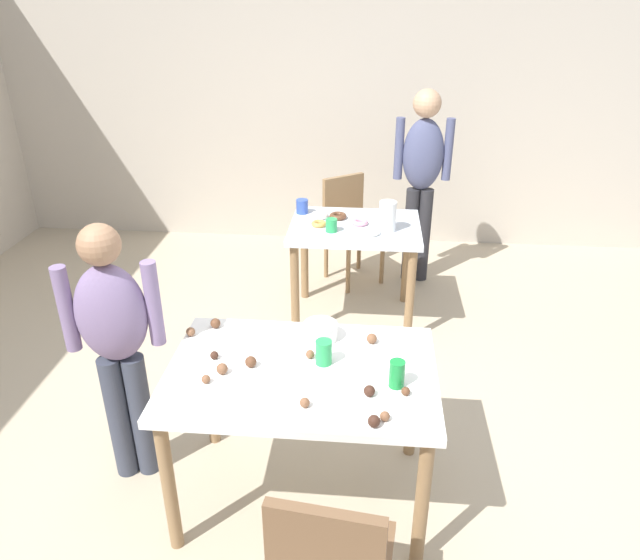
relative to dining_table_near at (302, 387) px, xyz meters
name	(u,v)px	position (x,y,z in m)	size (l,w,h in m)	color
ground_plane	(306,467)	(-0.01, 0.18, -0.65)	(6.40, 6.40, 0.00)	tan
wall_back	(343,103)	(-0.01, 3.38, 0.65)	(6.40, 0.10, 2.60)	#BCB2A3
dining_table_near	(302,387)	(0.00, 0.00, 0.00)	(1.19, 0.81, 0.75)	white
dining_table_far	(355,241)	(0.17, 1.77, -0.03)	(0.92, 0.71, 0.75)	silver
chair_far_table	(350,223)	(0.11, 2.47, -0.15)	(0.56, 0.56, 0.87)	olive
person_girl_near	(116,337)	(-0.88, 0.09, 0.16)	(0.45, 0.27, 1.37)	#383D4C
person_adult_far	(422,171)	(0.67, 2.49, 0.30)	(0.45, 0.22, 1.58)	#28282D
mixing_bowl	(320,331)	(0.06, 0.26, 0.14)	(0.16, 0.16, 0.08)	white
soda_can	(397,374)	(0.41, -0.08, 0.16)	(0.07, 0.07, 0.12)	#198438
fork_near	(264,393)	(-0.13, -0.19, 0.10)	(0.17, 0.02, 0.01)	silver
cup_near_0	(324,352)	(0.09, 0.06, 0.16)	(0.07, 0.07, 0.11)	green
cake_ball_0	(369,391)	(0.30, -0.16, 0.12)	(0.05, 0.05, 0.05)	#3D2319
cake_ball_1	(206,379)	(-0.39, -0.13, 0.12)	(0.04, 0.04, 0.04)	brown
cake_ball_2	(310,354)	(0.03, 0.09, 0.12)	(0.04, 0.04, 0.04)	brown
cake_ball_3	(222,369)	(-0.34, -0.06, 0.12)	(0.05, 0.05, 0.05)	brown
cake_ball_4	(215,323)	(-0.46, 0.32, 0.12)	(0.05, 0.05, 0.05)	brown
cake_ball_5	(251,362)	(-0.23, 0.00, 0.12)	(0.05, 0.05, 0.05)	brown
cake_ball_6	(374,421)	(0.32, -0.35, 0.12)	(0.05, 0.05, 0.05)	#3D2319
cake_ball_7	(372,339)	(0.31, 0.24, 0.12)	(0.05, 0.05, 0.05)	brown
cake_ball_8	(406,391)	(0.45, -0.14, 0.12)	(0.04, 0.04, 0.04)	brown
cake_ball_9	(214,355)	(-0.40, 0.05, 0.12)	(0.04, 0.04, 0.04)	#3D2319
cake_ball_10	(385,416)	(0.36, -0.31, 0.12)	(0.04, 0.04, 0.04)	brown
cake_ball_11	(191,332)	(-0.57, 0.23, 0.12)	(0.04, 0.04, 0.04)	brown
cake_ball_12	(305,403)	(0.04, -0.26, 0.12)	(0.04, 0.04, 0.04)	brown
pitcher_far	(388,216)	(0.39, 1.69, 0.20)	(0.12, 0.12, 0.21)	white
cup_far_0	(302,206)	(-0.23, 1.98, 0.15)	(0.09, 0.09, 0.10)	#3351B2
cup_far_1	(331,225)	(0.01, 1.64, 0.14)	(0.08, 0.08, 0.09)	green
donut_far_0	(338,216)	(0.04, 1.89, 0.12)	(0.13, 0.13, 0.04)	brown
donut_far_1	(319,224)	(-0.08, 1.73, 0.11)	(0.11, 0.11, 0.03)	gold
donut_far_2	(360,222)	(0.20, 1.79, 0.12)	(0.12, 0.12, 0.03)	pink
donut_far_3	(319,215)	(-0.09, 1.89, 0.12)	(0.13, 0.13, 0.04)	white
donut_far_4	(371,232)	(0.29, 1.61, 0.12)	(0.12, 0.12, 0.03)	white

